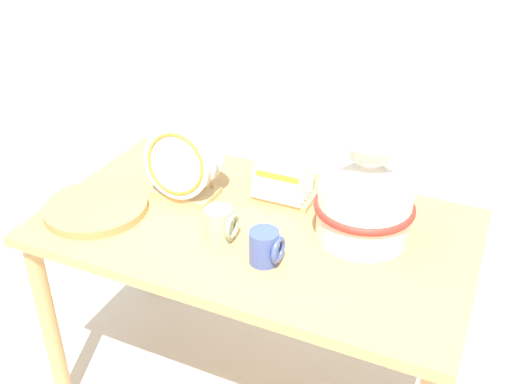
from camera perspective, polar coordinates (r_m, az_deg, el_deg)
display_table at (r=1.88m, az=0.00°, el=-5.26°), size 1.30×0.75×0.72m
ceramic_vase at (r=1.73m, az=10.38°, el=-0.33°), size 0.29×0.29×0.33m
dish_rack_round_plates at (r=1.92m, az=-6.93°, el=2.31°), size 0.23×0.15×0.26m
dish_rack_square_plates at (r=1.91m, az=2.67°, el=1.24°), size 0.20×0.14×0.19m
wicker_charger_stack at (r=1.94m, az=-15.00°, el=-1.45°), size 0.32×0.32×0.03m
mug_cobalt_glaze at (r=1.64m, az=0.92°, el=-5.28°), size 0.09×0.08×0.10m
mug_sage_glaze at (r=1.74m, az=-3.38°, el=-3.06°), size 0.09×0.08×0.10m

